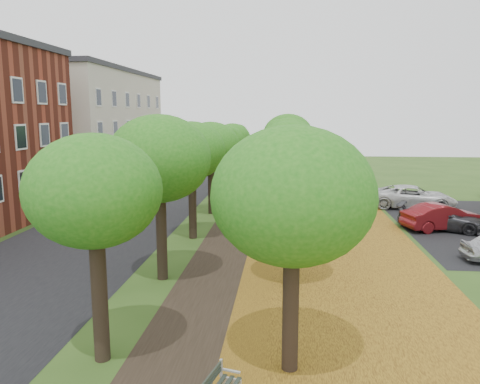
# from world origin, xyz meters

# --- Properties ---
(ground) EXTENTS (120.00, 120.00, 0.00)m
(ground) POSITION_xyz_m (0.00, 0.00, 0.00)
(ground) COLOR #2D4C19
(ground) RESTS_ON ground
(street_asphalt) EXTENTS (8.00, 70.00, 0.01)m
(street_asphalt) POSITION_xyz_m (-7.50, 15.00, 0.00)
(street_asphalt) COLOR black
(street_asphalt) RESTS_ON ground
(footpath) EXTENTS (3.20, 70.00, 0.01)m
(footpath) POSITION_xyz_m (0.00, 15.00, 0.00)
(footpath) COLOR black
(footpath) RESTS_ON ground
(leaf_verge) EXTENTS (7.50, 70.00, 0.01)m
(leaf_verge) POSITION_xyz_m (5.00, 15.00, 0.01)
(leaf_verge) COLOR #B48221
(leaf_verge) RESTS_ON ground
(tree_row_west) EXTENTS (3.53, 33.53, 5.82)m
(tree_row_west) POSITION_xyz_m (-2.20, 15.00, 4.28)
(tree_row_west) COLOR black
(tree_row_west) RESTS_ON ground
(tree_row_east) EXTENTS (3.53, 33.53, 5.82)m
(tree_row_east) POSITION_xyz_m (2.60, 15.00, 4.28)
(tree_row_east) COLOR black
(tree_row_east) RESTS_ON ground
(building_cream) EXTENTS (10.30, 20.30, 10.40)m
(building_cream) POSITION_xyz_m (-17.00, 33.00, 5.21)
(building_cream) COLOR beige
(building_cream) RESTS_ON ground
(car_red) EXTENTS (4.60, 2.72, 1.43)m
(car_red) POSITION_xyz_m (11.00, 14.96, 0.72)
(car_red) COLOR maroon
(car_red) RESTS_ON ground
(car_grey) EXTENTS (4.95, 3.58, 1.33)m
(car_grey) POSITION_xyz_m (11.00, 15.11, 0.67)
(car_grey) COLOR #343439
(car_grey) RESTS_ON ground
(car_white) EXTENTS (5.79, 3.30, 1.52)m
(car_white) POSITION_xyz_m (11.00, 20.94, 0.76)
(car_white) COLOR silver
(car_white) RESTS_ON ground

